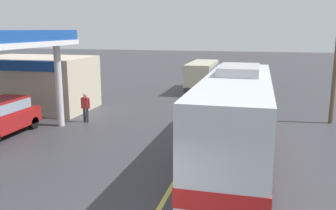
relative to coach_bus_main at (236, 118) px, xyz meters
The scene contains 8 objects.
ground 12.54m from the coach_bus_main, 98.53° to the left, with size 120.00×120.00×0.00m, color #38383D.
lane_divider_stripe 7.71m from the coach_bus_main, 104.18° to the left, with size 0.16×50.00×0.01m, color #D8CC4C.
coach_bus_main is the anchor object (origin of this frame).
gas_station_roadside 13.96m from the coach_bus_main, 161.34° to the left, with size 9.10×11.95×5.10m.
car_at_pump 11.36m from the coach_bus_main, behind, with size 1.70×4.20×1.82m.
minibus_opposing_lane 16.27m from the coach_bus_main, 103.55° to the left, with size 2.04×6.13×2.44m.
pedestrian_near_pump 9.45m from the coach_bus_main, 154.91° to the left, with size 0.55×0.22×1.66m.
car_trailing_behind_bus 16.18m from the coach_bus_main, 88.70° to the left, with size 1.70×4.20×1.82m.
Camera 1 is at (2.64, -6.46, 5.16)m, focal length 38.94 mm.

